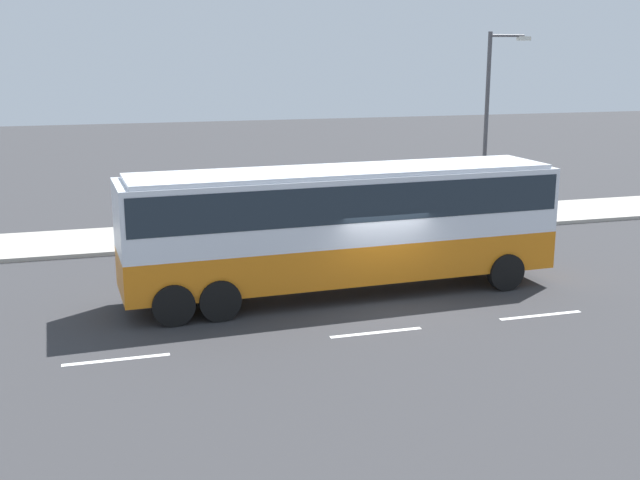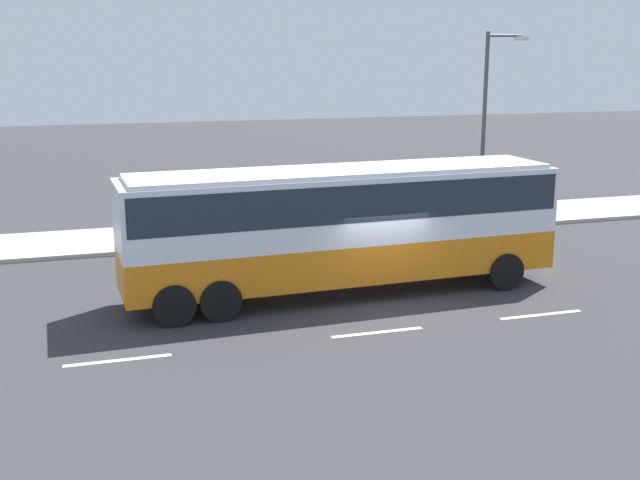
# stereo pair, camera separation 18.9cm
# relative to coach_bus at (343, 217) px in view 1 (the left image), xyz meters

# --- Properties ---
(ground_plane) EXTENTS (120.00, 120.00, 0.00)m
(ground_plane) POSITION_rel_coach_bus_xyz_m (0.85, -0.96, -2.25)
(ground_plane) COLOR #333335
(sidewalk_curb) EXTENTS (80.00, 4.00, 0.15)m
(sidewalk_curb) POSITION_rel_coach_bus_xyz_m (0.85, 8.35, -2.18)
(sidewalk_curb) COLOR #A8A399
(sidewalk_curb) RESTS_ON ground_plane
(lane_centreline) EXTENTS (25.06, 0.16, 0.01)m
(lane_centreline) POSITION_rel_coach_bus_xyz_m (-6.59, -3.35, -2.25)
(lane_centreline) COLOR white
(lane_centreline) RESTS_ON ground_plane
(coach_bus) EXTENTS (12.57, 3.12, 3.64)m
(coach_bus) POSITION_rel_coach_bus_xyz_m (0.00, 0.00, 0.00)
(coach_bus) COLOR orange
(coach_bus) RESTS_ON ground_plane
(pedestrian_near_curb) EXTENTS (0.32, 0.32, 1.64)m
(pedestrian_near_curb) POSITION_rel_coach_bus_xyz_m (1.22, 7.79, -1.16)
(pedestrian_near_curb) COLOR #38334C
(pedestrian_near_curb) RESTS_ON sidewalk_curb
(street_lamp) EXTENTS (1.75, 0.24, 7.41)m
(street_lamp) POSITION_rel_coach_bus_xyz_m (8.17, 6.76, 2.13)
(street_lamp) COLOR #47474C
(street_lamp) RESTS_ON sidewalk_curb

